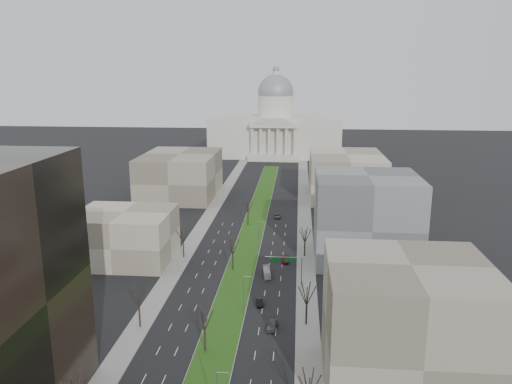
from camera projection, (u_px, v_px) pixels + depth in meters
The scene contains 26 objects.
ground at pixel (254, 225), 171.91m from camera, with size 600.00×600.00×0.00m, color black.
median at pixel (254, 226), 170.90m from camera, with size 8.00×222.03×0.20m.
sidewalk_left at pixel (188, 249), 149.15m from camera, with size 5.00×330.00×0.15m, color gray.
sidewalk_right at pixel (305, 252), 146.22m from camera, with size 5.00×330.00×0.15m, color gray.
capitol at pixel (275, 129), 312.88m from camera, with size 80.00×46.00×55.00m.
building_beige_left at pixel (125, 236), 139.13m from camera, with size 26.00×22.00×14.00m, color gray.
building_tan_right at pixel (406, 328), 81.35m from camera, with size 26.00×24.00×22.00m, color #7B6F5E.
building_grey_right at pixel (366, 218), 139.12m from camera, with size 28.00×26.00×24.00m, color slate.
building_far_left at pixel (180, 175), 211.44m from camera, with size 30.00×40.00×18.00m, color #7B6F5E.
building_far_right at pixel (346, 175), 210.42m from camera, with size 30.00×40.00×18.00m, color gray.
tree_left_mid at pixel (138, 296), 101.99m from camera, with size 5.40×5.40×9.72m.
tree_left_far at pixel (183, 235), 140.75m from camera, with size 5.28×5.28×9.50m.
tree_right_near at pixel (309, 383), 74.01m from camera, with size 5.16×5.16×9.29m.
tree_right_mid at pixel (307, 293), 102.94m from camera, with size 5.52×5.52×9.94m.
tree_right_far at pixel (305, 235), 141.82m from camera, with size 5.04×5.04×9.07m.
tree_median_a at pixel (204, 318), 92.97m from camera, with size 5.40×5.40×9.72m.
tree_median_b at pixel (233, 245), 131.70m from camera, with size 5.40×5.40×9.72m.
tree_median_c at pixel (248, 206), 170.42m from camera, with size 5.40×5.40×9.72m.
streetlamp_median_b at pixel (244, 295), 107.53m from camera, with size 1.90×0.20×9.16m.
streetlamp_median_c at pixel (259, 236), 146.25m from camera, with size 1.90×0.20×9.16m.
mast_arm_signs at pixel (290, 265), 120.95m from camera, with size 9.12×0.24×8.09m.
car_grey_near at pixel (272, 325), 102.90m from camera, with size 1.93×4.79×1.63m, color #4C4F53.
car_black at pixel (260, 302), 113.45m from camera, with size 1.40×4.02×1.33m, color black.
car_red at pixel (285, 260), 138.88m from camera, with size 1.89×4.66×1.35m, color maroon.
car_grey_far at pixel (277, 216), 180.77m from camera, with size 2.17×4.70×1.31m, color #484A4F.
box_van at pixel (267, 272), 129.62m from camera, with size 1.66×7.10×1.98m, color white.
Camera 1 is at (14.91, -43.65, 51.78)m, focal length 35.00 mm.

